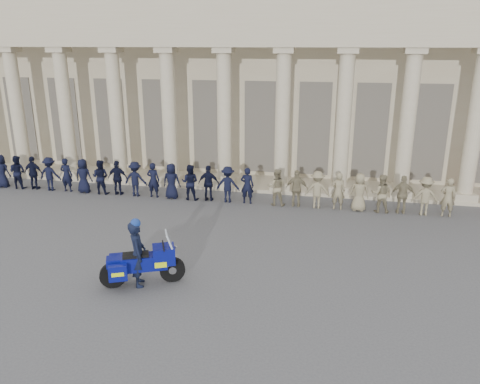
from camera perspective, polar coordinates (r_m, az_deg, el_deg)
ground at (r=14.34m, az=-4.15°, el=-9.09°), size 90.00×90.00×0.00m
building at (r=27.35m, az=4.15°, el=13.61°), size 40.00×12.50×9.00m
officer_rank at (r=20.05m, az=-5.42°, el=1.16°), size 20.93×0.59×1.55m
motorcycle at (r=13.36m, az=-11.73°, el=-8.44°), size 2.21×1.41×1.51m
rider at (r=13.22m, az=-12.38°, el=-7.23°), size 0.69×0.81×1.97m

